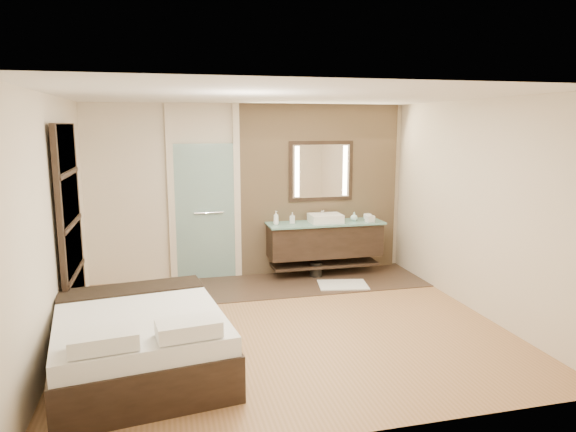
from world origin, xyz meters
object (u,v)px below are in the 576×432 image
object	(u,v)px
bed	(140,340)
waste_bin	(316,269)
mirror_unit	(321,171)
vanity	(325,240)

from	to	relation	value
bed	waste_bin	size ratio (longest dim) A/B	8.98
mirror_unit	waste_bin	size ratio (longest dim) A/B	4.44
vanity	mirror_unit	world-z (taller)	mirror_unit
mirror_unit	waste_bin	distance (m)	1.57
waste_bin	bed	bearing A→B (deg)	-134.83
vanity	bed	xyz separation A→B (m)	(-2.75, -2.67, -0.27)
vanity	bed	distance (m)	3.84
vanity	mirror_unit	bearing A→B (deg)	90.00
bed	vanity	bearing A→B (deg)	36.28
bed	waste_bin	world-z (taller)	bed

